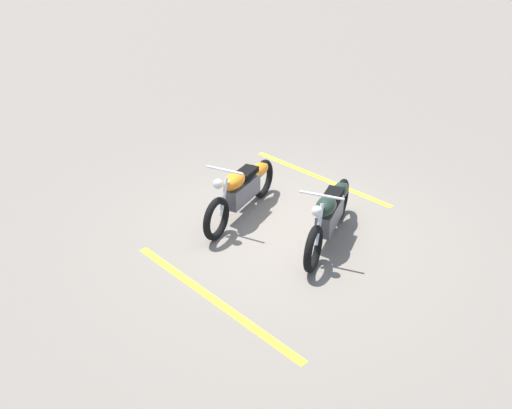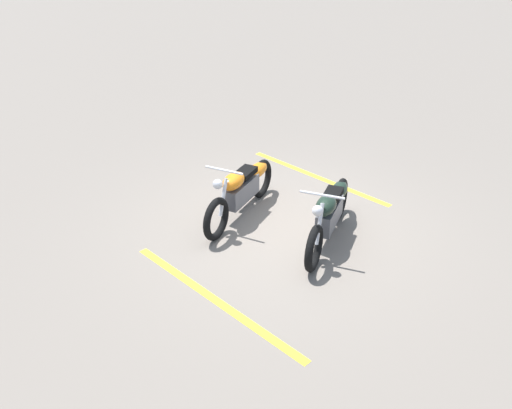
% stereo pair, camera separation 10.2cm
% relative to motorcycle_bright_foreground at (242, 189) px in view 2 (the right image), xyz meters
% --- Properties ---
extents(ground_plane, '(60.00, 60.00, 0.00)m').
position_rel_motorcycle_bright_foreground_xyz_m(ground_plane, '(-0.17, 0.77, -0.46)').
color(ground_plane, slate).
extents(motorcycle_bright_foreground, '(2.17, 0.86, 1.04)m').
position_rel_motorcycle_bright_foreground_xyz_m(motorcycle_bright_foreground, '(0.00, 0.00, 0.00)').
color(motorcycle_bright_foreground, black).
rests_on(motorcycle_bright_foreground, ground).
extents(motorcycle_dark_foreground, '(2.11, 0.95, 1.04)m').
position_rel_motorcycle_bright_foreground_xyz_m(motorcycle_dark_foreground, '(-0.33, 1.49, 0.00)').
color(motorcycle_dark_foreground, black).
rests_on(motorcycle_dark_foreground, ground).
extents(parking_stripe_near, '(0.26, 3.20, 0.01)m').
position_rel_motorcycle_bright_foreground_xyz_m(parking_stripe_near, '(-1.97, 0.04, -0.46)').
color(parking_stripe_near, yellow).
rests_on(parking_stripe_near, ground).
extents(parking_stripe_mid, '(0.26, 3.20, 0.01)m').
position_rel_motorcycle_bright_foreground_xyz_m(parking_stripe_mid, '(1.85, 1.29, -0.46)').
color(parking_stripe_mid, yellow).
rests_on(parking_stripe_mid, ground).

